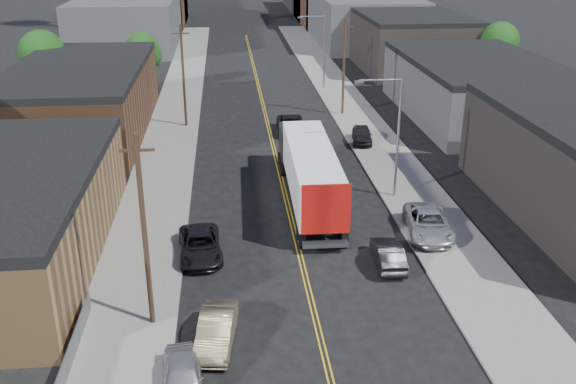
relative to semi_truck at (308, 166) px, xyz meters
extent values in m
plane|color=black|center=(-1.56, 34.78, -2.58)|extent=(260.00, 260.00, 0.00)
cube|color=gold|center=(-1.56, 19.78, -2.58)|extent=(0.32, 120.00, 0.01)
cube|color=slate|center=(-11.06, 19.78, -2.51)|extent=(5.00, 140.00, 0.15)
cube|color=slate|center=(7.94, 19.78, -2.51)|extent=(5.00, 140.00, 0.15)
cube|color=#503220|center=(-19.56, 18.78, 0.42)|extent=(12.00, 26.00, 6.00)
cube|color=black|center=(-19.56, 18.78, 3.72)|extent=(12.00, 26.00, 0.60)
cube|color=navy|center=(13.64, -5.22, 1.02)|extent=(0.30, 20.00, 0.80)
cube|color=#333336|center=(20.44, 20.78, 0.17)|extent=(14.00, 24.00, 5.50)
cube|color=black|center=(20.44, 20.78, 3.22)|extent=(14.00, 24.00, 0.60)
cube|color=black|center=(20.44, 46.78, 0.92)|extent=(14.00, 22.00, 7.00)
cube|color=black|center=(20.44, 46.78, 4.72)|extent=(14.00, 22.00, 0.60)
cube|color=#333336|center=(-21.56, 69.78, 1.42)|extent=(16.00, 30.00, 8.00)
cube|color=#333336|center=(18.44, 69.78, 1.42)|extent=(16.00, 30.00, 8.00)
cube|color=#503220|center=(-21.56, 94.78, 2.42)|extent=(16.00, 26.00, 10.00)
cylinder|color=gray|center=(6.44, -0.22, 1.92)|extent=(0.18, 0.18, 9.00)
cylinder|color=gray|center=(4.94, -0.22, 6.22)|extent=(3.00, 0.12, 0.12)
cube|color=gray|center=(3.44, -0.22, 6.12)|extent=(0.60, 0.25, 0.18)
cylinder|color=gray|center=(6.44, 34.78, 1.92)|extent=(0.18, 0.18, 9.00)
cylinder|color=gray|center=(4.94, 34.78, 6.22)|extent=(3.00, 0.12, 0.12)
cube|color=gray|center=(3.44, 34.78, 6.12)|extent=(0.60, 0.25, 0.18)
cylinder|color=black|center=(-9.76, -15.22, 2.42)|extent=(0.26, 0.26, 10.00)
cube|color=black|center=(-9.76, -15.22, 6.62)|extent=(1.60, 0.12, 0.12)
cylinder|color=black|center=(-9.76, 19.78, 2.42)|extent=(0.26, 0.26, 10.00)
cube|color=black|center=(-9.76, 19.78, 6.62)|extent=(1.60, 0.12, 0.12)
cylinder|color=black|center=(6.64, 22.78, 2.42)|extent=(0.26, 0.26, 10.00)
cube|color=black|center=(6.64, 22.78, 6.62)|extent=(1.60, 0.12, 0.12)
cylinder|color=black|center=(-25.56, 29.78, -0.33)|extent=(0.36, 0.36, 4.50)
sphere|color=#10370F|center=(-25.56, 29.78, 3.27)|extent=(5.04, 5.04, 5.04)
sphere|color=#10370F|center=(-24.96, 30.08, 2.37)|extent=(3.96, 3.96, 3.96)
sphere|color=#10370F|center=(-26.06, 29.38, 2.64)|extent=(3.60, 3.60, 3.60)
cylinder|color=black|center=(-15.56, 36.78, -0.71)|extent=(0.36, 0.36, 3.75)
sphere|color=#10370F|center=(-15.56, 36.78, 2.29)|extent=(4.20, 4.20, 4.20)
sphere|color=#10370F|center=(-14.96, 37.08, 1.54)|extent=(3.30, 3.30, 3.30)
sphere|color=#10370F|center=(-16.06, 36.38, 1.77)|extent=(3.00, 3.00, 3.00)
cylinder|color=black|center=(28.44, 34.78, -0.46)|extent=(0.36, 0.36, 4.25)
sphere|color=#10370F|center=(28.44, 34.78, 2.94)|extent=(4.76, 4.76, 4.76)
sphere|color=#10370F|center=(29.04, 35.08, 2.09)|extent=(3.74, 3.74, 3.74)
sphere|color=#10370F|center=(27.94, 34.38, 2.35)|extent=(3.40, 3.40, 3.40)
cube|color=silver|center=(0.00, -1.75, 0.36)|extent=(3.20, 13.63, 3.17)
cube|color=#960F0B|center=(0.00, -8.54, 0.36)|extent=(2.96, 0.18, 3.19)
cube|color=gray|center=(0.00, -8.54, -1.96)|extent=(2.81, 0.65, 0.25)
cube|color=black|center=(0.00, 6.62, -0.83)|extent=(2.90, 3.67, 3.51)
cylinder|color=black|center=(0.00, -7.14, -2.02)|extent=(2.96, 1.19, 1.13)
cylinder|color=black|center=(0.00, 6.62, -2.02)|extent=(2.85, 1.18, 1.13)
imported|color=#B0B3B6|center=(-7.96, -20.48, -1.86)|extent=(2.18, 4.44, 1.46)
imported|color=#7A6C50|center=(-6.56, -17.22, -1.83)|extent=(2.20, 4.78, 1.52)
imported|color=black|center=(-7.57, -8.18, -1.84)|extent=(2.88, 5.53, 1.49)
imported|color=black|center=(3.44, -10.36, -1.87)|extent=(1.75, 4.42, 1.43)
imported|color=#B5B7BB|center=(6.94, -6.85, -1.64)|extent=(3.30, 5.98, 1.59)
imported|color=black|center=(6.64, 12.60, -1.70)|extent=(2.34, 4.54, 1.48)
imported|color=black|center=(0.47, 16.78, -1.81)|extent=(2.74, 5.64, 1.55)
camera|label=1|loc=(-5.67, -43.03, 15.77)|focal=40.00mm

